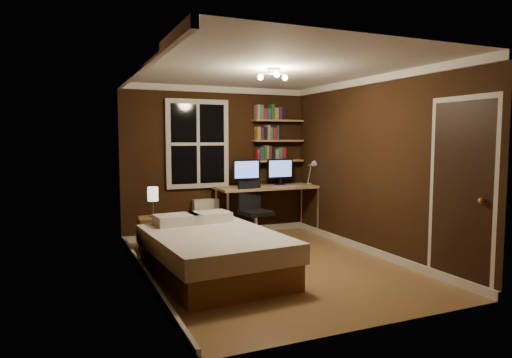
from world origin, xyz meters
name	(u,v)px	position (x,y,z in m)	size (l,w,h in m)	color
floor	(270,266)	(0.00, 0.00, 0.00)	(4.20, 4.20, 0.00)	olive
wall_back	(217,162)	(0.00, 2.10, 1.25)	(3.20, 0.04, 2.50)	black
wall_left	(142,173)	(-1.60, 0.00, 1.25)	(0.04, 4.20, 2.50)	black
wall_right	(373,166)	(1.60, 0.00, 1.25)	(0.04, 4.20, 2.50)	black
ceiling	(271,69)	(0.00, 0.00, 2.50)	(3.20, 4.20, 0.02)	white
window	(198,144)	(-0.35, 2.06, 1.55)	(1.06, 0.06, 1.46)	silver
door	(461,195)	(1.59, -1.55, 1.02)	(0.03, 0.82, 2.05)	black
door_knob	(481,201)	(1.55, -1.85, 1.00)	(0.06, 0.06, 0.06)	gold
ceiling_fixture	(274,77)	(0.00, -0.10, 2.40)	(0.44, 0.44, 0.18)	beige
bookshelf_lower	(278,161)	(1.08, 1.98, 1.25)	(0.92, 0.22, 0.03)	#A77751
books_row_lower	(278,153)	(1.08, 1.98, 1.38)	(0.54, 0.16, 0.23)	maroon
bookshelf_middle	(278,141)	(1.08, 1.98, 1.60)	(0.92, 0.22, 0.03)	#A77751
books_row_middle	(278,133)	(1.08, 1.98, 1.73)	(0.42, 0.16, 0.23)	navy
bookshelf_upper	(278,121)	(1.08, 1.98, 1.95)	(0.92, 0.22, 0.03)	#A77751
books_row_upper	(278,113)	(1.08, 1.98, 2.08)	(0.48, 0.16, 0.23)	#265926
bed	(214,253)	(-0.81, -0.14, 0.28)	(1.53, 2.03, 0.66)	brown
nightstand	(154,235)	(-1.24, 1.29, 0.26)	(0.41, 0.41, 0.52)	brown
bedside_lamp	(153,202)	(-1.24, 1.29, 0.73)	(0.15, 0.15, 0.43)	beige
radiator	(206,218)	(-0.25, 1.99, 0.32)	(0.42, 0.15, 0.64)	white
desk	(268,189)	(0.78, 1.75, 0.78)	(1.77, 0.66, 0.84)	#A77751
monitor_left	(246,173)	(0.43, 1.84, 1.06)	(0.48, 0.12, 0.45)	black
monitor_right	(280,172)	(1.06, 1.84, 1.06)	(0.48, 0.12, 0.45)	black
desk_lamp	(312,172)	(1.58, 1.65, 1.06)	(0.14, 0.32, 0.44)	silver
office_chair	(254,219)	(0.36, 1.34, 0.36)	(0.53, 0.53, 0.96)	black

